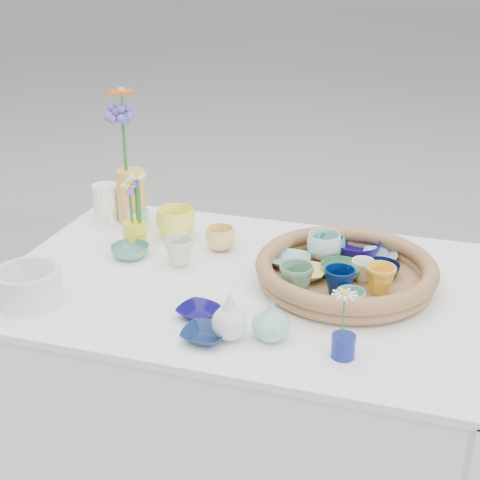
% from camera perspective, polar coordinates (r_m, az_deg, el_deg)
% --- Properties ---
extents(wicker_tray, '(0.47, 0.47, 0.08)m').
position_cam_1_polar(wicker_tray, '(1.77, 9.00, -2.68)').
color(wicker_tray, brown).
rests_on(wicker_tray, display_table).
extents(tray_ceramic_0, '(0.17, 0.17, 0.04)m').
position_cam_1_polar(tray_ceramic_0, '(1.91, 9.92, -0.69)').
color(tray_ceramic_0, '#120A52').
rests_on(tray_ceramic_0, wicker_tray).
extents(tray_ceramic_1, '(0.13, 0.13, 0.03)m').
position_cam_1_polar(tray_ceramic_1, '(1.81, 11.91, -2.48)').
color(tray_ceramic_1, black).
rests_on(tray_ceramic_1, wicker_tray).
extents(tray_ceramic_2, '(0.10, 0.10, 0.07)m').
position_cam_1_polar(tray_ceramic_2, '(1.71, 11.85, -3.32)').
color(tray_ceramic_2, gold).
rests_on(tray_ceramic_2, wicker_tray).
extents(tray_ceramic_3, '(0.12, 0.12, 0.04)m').
position_cam_1_polar(tray_ceramic_3, '(1.78, 8.63, -2.62)').
color(tray_ceramic_3, '#398150').
rests_on(tray_ceramic_3, wicker_tray).
extents(tray_ceramic_4, '(0.09, 0.09, 0.08)m').
position_cam_1_polar(tray_ceramic_4, '(1.67, 4.82, -3.41)').
color(tray_ceramic_4, '#59805E').
rests_on(tray_ceramic_4, wicker_tray).
extents(tray_ceramic_5, '(0.11, 0.11, 0.03)m').
position_cam_1_polar(tray_ceramic_5, '(1.82, 4.28, -1.81)').
color(tray_ceramic_5, '#83B4B0').
rests_on(tray_ceramic_5, wicker_tray).
extents(tray_ceramic_6, '(0.10, 0.10, 0.08)m').
position_cam_1_polar(tray_ceramic_6, '(1.86, 7.17, -0.55)').
color(tray_ceramic_6, '#BBEDE1').
rests_on(tray_ceramic_6, wicker_tray).
extents(tray_ceramic_7, '(0.07, 0.07, 0.06)m').
position_cam_1_polar(tray_ceramic_7, '(1.77, 10.43, -2.53)').
color(tray_ceramic_7, white).
rests_on(tray_ceramic_7, wicker_tray).
extents(tray_ceramic_8, '(0.11, 0.11, 0.02)m').
position_cam_1_polar(tray_ceramic_8, '(1.89, 11.88, -1.36)').
color(tray_ceramic_8, '#93BFCE').
rests_on(tray_ceramic_8, wicker_tray).
extents(tray_ceramic_9, '(0.09, 0.09, 0.07)m').
position_cam_1_polar(tray_ceramic_9, '(1.68, 8.47, -3.59)').
color(tray_ceramic_9, '#021648').
rests_on(tray_ceramic_9, wicker_tray).
extents(tray_ceramic_10, '(0.13, 0.13, 0.03)m').
position_cam_1_polar(tray_ceramic_10, '(1.76, 5.44, -2.85)').
color(tray_ceramic_10, '#DECC63').
rests_on(tray_ceramic_10, wicker_tray).
extents(tray_ceramic_11, '(0.10, 0.10, 0.06)m').
position_cam_1_polar(tray_ceramic_11, '(1.61, 9.37, -5.25)').
color(tray_ceramic_11, '#74B5AE').
rests_on(tray_ceramic_11, wicker_tray).
extents(tray_ceramic_12, '(0.08, 0.08, 0.06)m').
position_cam_1_polar(tray_ceramic_12, '(1.88, 7.78, -0.56)').
color(tray_ceramic_12, '#409E75').
rests_on(tray_ceramic_12, wicker_tray).
extents(loose_ceramic_0, '(0.12, 0.12, 0.09)m').
position_cam_1_polar(loose_ceramic_0, '(2.03, -5.50, 1.42)').
color(loose_ceramic_0, '#FFFB4E').
rests_on(loose_ceramic_0, display_table).
extents(loose_ceramic_1, '(0.11, 0.11, 0.07)m').
position_cam_1_polar(loose_ceramic_1, '(1.95, -1.68, 0.12)').
color(loose_ceramic_1, '#F0CE6A').
rests_on(loose_ceramic_1, display_table).
extents(loose_ceramic_2, '(0.13, 0.13, 0.03)m').
position_cam_1_polar(loose_ceramic_2, '(1.94, -9.36, -0.96)').
color(loose_ceramic_2, '#498C70').
rests_on(loose_ceramic_2, display_table).
extents(loose_ceramic_3, '(0.09, 0.09, 0.08)m').
position_cam_1_polar(loose_ceramic_3, '(1.86, -5.22, -1.00)').
color(loose_ceramic_3, beige).
rests_on(loose_ceramic_3, display_table).
extents(loose_ceramic_4, '(0.12, 0.12, 0.02)m').
position_cam_1_polar(loose_ceramic_4, '(1.62, -3.58, -6.13)').
color(loose_ceramic_4, '#0E0958').
rests_on(loose_ceramic_4, display_table).
extents(loose_ceramic_5, '(0.08, 0.08, 0.06)m').
position_cam_1_polar(loose_ceramic_5, '(2.12, -8.68, 1.74)').
color(loose_ceramic_5, silver).
rests_on(loose_ceramic_5, display_table).
extents(loose_ceramic_6, '(0.11, 0.11, 0.02)m').
position_cam_1_polar(loose_ceramic_6, '(1.53, -3.05, -8.10)').
color(loose_ceramic_6, '#0E224B').
rests_on(loose_ceramic_6, display_table).
extents(fluted_bowl, '(0.18, 0.18, 0.09)m').
position_cam_1_polar(fluted_bowl, '(1.75, -17.57, -3.72)').
color(fluted_bowl, silver).
rests_on(fluted_bowl, display_table).
extents(bud_vase_paleblue, '(0.10, 0.10, 0.13)m').
position_cam_1_polar(bud_vase_paleblue, '(1.50, -0.90, -6.38)').
color(bud_vase_paleblue, silver).
rests_on(bud_vase_paleblue, display_table).
extents(bud_vase_seafoam, '(0.10, 0.10, 0.09)m').
position_cam_1_polar(bud_vase_seafoam, '(1.52, 2.67, -6.83)').
color(bud_vase_seafoam, '#89B7B4').
rests_on(bud_vase_seafoam, display_table).
extents(bud_vase_cobalt, '(0.07, 0.07, 0.05)m').
position_cam_1_polar(bud_vase_cobalt, '(1.48, 8.80, -8.93)').
color(bud_vase_cobalt, navy).
rests_on(bud_vase_cobalt, display_table).
extents(single_daisy, '(0.07, 0.07, 0.12)m').
position_cam_1_polar(single_daisy, '(1.44, 8.81, -6.34)').
color(single_daisy, silver).
rests_on(single_daisy, bud_vase_cobalt).
extents(tall_vase_yellow, '(0.11, 0.11, 0.17)m').
position_cam_1_polar(tall_vase_yellow, '(2.16, -9.23, 3.71)').
color(tall_vase_yellow, gold).
rests_on(tall_vase_yellow, display_table).
extents(gerbera, '(0.11, 0.11, 0.27)m').
position_cam_1_polar(gerbera, '(2.10, -9.85, 9.10)').
color(gerbera, '#D94F0C').
rests_on(gerbera, tall_vase_yellow).
extents(hydrangea, '(0.07, 0.07, 0.25)m').
position_cam_1_polar(hydrangea, '(2.11, -9.92, 8.16)').
color(hydrangea, '#634CA0').
rests_on(hydrangea, tall_vase_yellow).
extents(white_pitcher, '(0.13, 0.11, 0.12)m').
position_cam_1_polar(white_pitcher, '(2.21, -11.33, 3.21)').
color(white_pitcher, white).
rests_on(white_pitcher, display_table).
extents(daisy_cup, '(0.09, 0.09, 0.07)m').
position_cam_1_polar(daisy_cup, '(2.00, -8.96, 0.55)').
color(daisy_cup, yellow).
rests_on(daisy_cup, display_table).
extents(daisy_posy, '(0.10, 0.10, 0.15)m').
position_cam_1_polar(daisy_posy, '(1.96, -8.91, 3.59)').
color(daisy_posy, silver).
rests_on(daisy_posy, daisy_cup).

